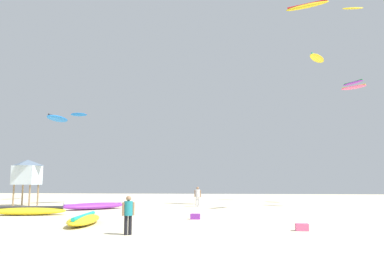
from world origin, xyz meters
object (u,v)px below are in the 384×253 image
(person_left, at_px, (198,195))
(gear_bag, at_px, (302,227))
(kite_aloft_8, at_px, (353,8))
(kite_aloft_4, at_px, (353,83))
(kite_aloft_7, at_px, (79,115))
(kite_aloft_3, at_px, (354,87))
(kite_aloft_6, at_px, (317,58))
(kite_aloft_5, at_px, (58,119))
(kite_grounded_mid, at_px, (28,211))
(kite_aloft_1, at_px, (307,6))
(cooler_box, at_px, (195,217))
(kite_grounded_far, at_px, (84,220))
(lifeguard_tower, at_px, (27,172))
(person_foreground, at_px, (128,212))
(kite_grounded_near, at_px, (94,206))

(person_left, relative_size, gear_bag, 3.08)
(kite_aloft_8, bearing_deg, kite_aloft_4, -115.68)
(gear_bag, bearing_deg, kite_aloft_7, 126.83)
(person_left, xyz_separation_m, kite_aloft_8, (16.50, 8.37, 20.14))
(kite_aloft_3, distance_m, kite_aloft_6, 5.85)
(kite_aloft_5, bearing_deg, kite_grounded_mid, -68.91)
(kite_aloft_1, bearing_deg, kite_aloft_3, -3.40)
(kite_grounded_mid, height_order, cooler_box, kite_grounded_mid)
(person_left, distance_m, kite_grounded_far, 15.34)
(cooler_box, distance_m, kite_aloft_8, 32.66)
(person_left, height_order, kite_aloft_6, kite_aloft_6)
(kite_aloft_1, relative_size, kite_aloft_5, 0.89)
(kite_aloft_4, distance_m, kite_aloft_8, 9.44)
(kite_aloft_1, bearing_deg, kite_aloft_7, 151.57)
(kite_aloft_4, height_order, kite_aloft_8, kite_aloft_8)
(lifeguard_tower, height_order, kite_aloft_8, kite_aloft_8)
(person_foreground, relative_size, kite_aloft_5, 0.35)
(kite_aloft_4, bearing_deg, person_foreground, -124.52)
(lifeguard_tower, relative_size, kite_aloft_6, 1.62)
(gear_bag, height_order, kite_aloft_5, kite_aloft_5)
(cooler_box, relative_size, gear_bag, 1.00)
(person_left, bearing_deg, kite_aloft_7, 53.63)
(lifeguard_tower, bearing_deg, kite_aloft_1, 1.49)
(kite_grounded_mid, bearing_deg, kite_aloft_4, 31.09)
(kite_grounded_near, distance_m, kite_aloft_7, 23.83)
(kite_aloft_1, xyz_separation_m, kite_aloft_8, (6.49, 7.96, 3.10))
(person_foreground, relative_size, kite_aloft_6, 0.62)
(kite_grounded_far, xyz_separation_m, kite_aloft_5, (-13.67, 25.54, 9.53))
(cooler_box, relative_size, kite_aloft_6, 0.22)
(kite_grounded_mid, bearing_deg, person_foreground, -43.72)
(cooler_box, bearing_deg, lifeguard_tower, 146.40)
(gear_bag, relative_size, kite_aloft_7, 0.25)
(kite_aloft_1, relative_size, kite_aloft_8, 1.74)
(kite_aloft_8, bearing_deg, gear_bag, -113.03)
(kite_aloft_3, relative_size, kite_aloft_5, 0.47)
(person_left, relative_size, kite_grounded_mid, 0.34)
(person_foreground, bearing_deg, kite_aloft_7, -5.17)
(gear_bag, bearing_deg, kite_aloft_5, 132.06)
(kite_aloft_6, distance_m, kite_aloft_8, 16.91)
(kite_grounded_mid, distance_m, cooler_box, 11.29)
(lifeguard_tower, relative_size, kite_aloft_7, 1.88)
(kite_aloft_3, distance_m, kite_aloft_4, 6.27)
(person_left, bearing_deg, person_foreground, -178.92)
(person_foreground, distance_m, kite_aloft_5, 34.76)
(kite_grounded_near, xyz_separation_m, kite_grounded_far, (3.37, -10.69, -0.05))
(kite_aloft_3, bearing_deg, kite_aloft_5, 161.41)
(kite_aloft_5, relative_size, kite_aloft_8, 1.97)
(cooler_box, distance_m, kite_aloft_1, 23.19)
(lifeguard_tower, xyz_separation_m, kite_aloft_5, (-2.59, 11.13, 6.73))
(kite_aloft_4, bearing_deg, kite_aloft_7, 164.21)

